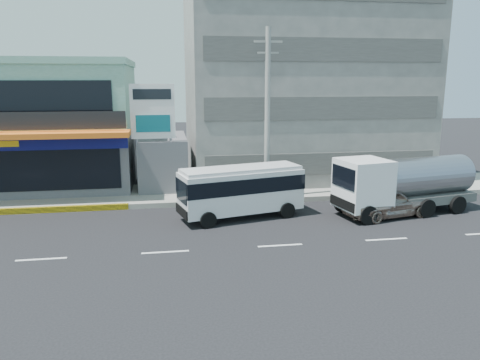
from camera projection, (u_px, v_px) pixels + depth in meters
The scene contains 11 objects.
ground at pixel (165, 252), 19.81m from camera, with size 120.00×120.00×0.00m, color black.
sidewalk at pixel (244, 192), 29.72m from camera, with size 70.00×5.00×0.30m, color gray.
shop_building at pixel (41, 127), 31.15m from camera, with size 12.40×11.70×8.00m.
concrete_building at pixel (298, 81), 34.35m from camera, with size 16.00×12.00×14.00m, color gray.
gap_structure at pixel (163, 162), 31.01m from camera, with size 3.00×6.00×3.50m, color #4F4F54.
satellite_dish at pixel (162, 137), 29.65m from camera, with size 1.50×1.50×0.15m, color slate.
billboard at pixel (153, 118), 27.55m from camera, with size 2.60×0.18×6.90m.
utility_pole_near at pixel (267, 115), 26.79m from camera, with size 1.60×0.30×10.00m.
minibus at pixel (241, 188), 24.40m from camera, with size 6.77×3.55×2.70m.
sedan at pixel (387, 202), 24.70m from camera, with size 1.92×4.78×1.63m, color gray.
tanker_truck at pixel (401, 183), 25.17m from camera, with size 8.19×3.78×3.11m.
Camera 1 is at (0.12, -18.96, 7.22)m, focal length 35.00 mm.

